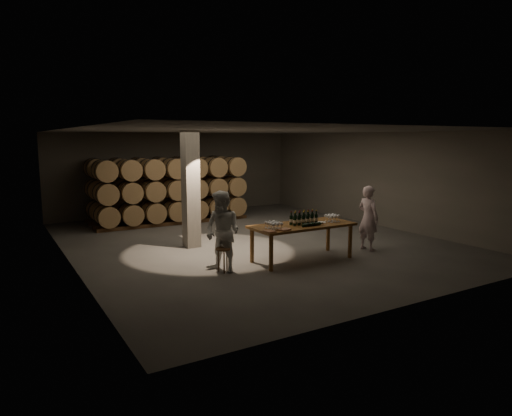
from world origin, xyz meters
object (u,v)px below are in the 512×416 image
tasting_table (302,228)px  plate (321,222)px  person_woman (223,232)px  person_man (368,218)px  stool (223,253)px  bottle_cluster (304,219)px  notebook_near (284,230)px

tasting_table → plate: 0.54m
person_woman → tasting_table: bearing=63.1°
plate → person_man: person_man is taller
stool → person_woman: bearing=75.1°
bottle_cluster → person_man: (2.08, -0.07, -0.15)m
notebook_near → person_woman: person_woman is taller
plate → notebook_near: notebook_near is taller
bottle_cluster → stool: bottle_cluster is taller
person_man → person_woman: person_woman is taller
stool → person_man: person_man is taller
tasting_table → plate: size_ratio=9.92×
tasting_table → notebook_near: 0.90m
tasting_table → stool: 2.17m
plate → notebook_near: size_ratio=0.97×
tasting_table → bottle_cluster: bearing=10.1°
stool → person_man: size_ratio=0.32×
bottle_cluster → notebook_near: (-0.85, -0.40, -0.10)m
notebook_near → person_man: (2.94, 0.33, -0.04)m
bottle_cluster → plate: size_ratio=2.80×
person_woman → stool: bearing=-39.6°
tasting_table → person_man: (2.13, -0.06, 0.08)m
stool → plate: bearing=-2.5°
tasting_table → person_man: person_man is taller
stool → bottle_cluster: bearing=-1.2°
stool → notebook_near: bearing=-18.3°
plate → stool: (-2.67, 0.11, -0.46)m
tasting_table → stool: bearing=178.5°
stool → person_man: (4.28, -0.12, 0.42)m
notebook_near → stool: notebook_near is taller
tasting_table → person_woman: (-2.14, 0.08, 0.12)m
person_man → person_woman: 4.27m
tasting_table → person_woman: 2.14m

